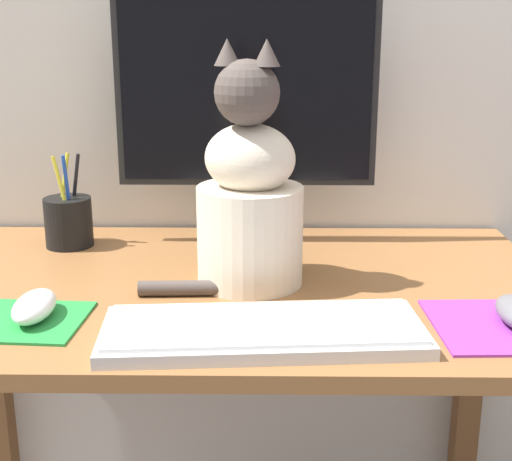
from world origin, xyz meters
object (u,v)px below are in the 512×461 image
at_px(monitor, 246,106).
at_px(keyboard, 263,331).
at_px(cat, 249,198).
at_px(computer_mouse_left, 34,306).
at_px(pen_cup, 69,221).

height_order(monitor, keyboard, monitor).
bearing_deg(keyboard, cat, 92.24).
height_order(monitor, computer_mouse_left, monitor).
xyz_separation_m(monitor, cat, (0.01, -0.24, -0.12)).
bearing_deg(cat, computer_mouse_left, -134.88).
bearing_deg(monitor, keyboard, -85.76).
bearing_deg(cat, pen_cup, 167.30).
bearing_deg(pen_cup, computer_mouse_left, -82.78).
bearing_deg(monitor, pen_cup, -174.39).
distance_m(monitor, cat, 0.27).
relative_size(computer_mouse_left, pen_cup, 0.62).
relative_size(monitor, cat, 1.25).
bearing_deg(cat, keyboard, -66.14).
height_order(computer_mouse_left, cat, cat).
xyz_separation_m(keyboard, computer_mouse_left, (-0.33, 0.06, 0.01)).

